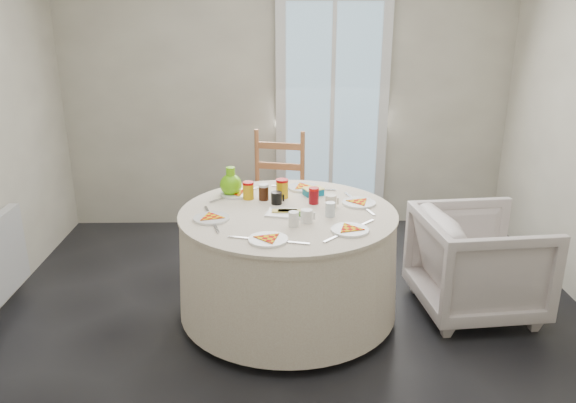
{
  "coord_description": "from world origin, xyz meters",
  "views": [
    {
      "loc": [
        -0.09,
        -3.05,
        1.95
      ],
      "look_at": [
        -0.03,
        0.28,
        0.8
      ],
      "focal_mm": 35.0,
      "sensor_mm": 36.0,
      "label": 1
    }
  ],
  "objects_px": {
    "table": "(288,263)",
    "green_pitcher": "(231,176)",
    "wooden_chair": "(274,199)",
    "armchair": "(479,257)"
  },
  "relations": [
    {
      "from": "armchair",
      "to": "green_pitcher",
      "type": "height_order",
      "value": "green_pitcher"
    },
    {
      "from": "table",
      "to": "wooden_chair",
      "type": "distance_m",
      "value": 1.01
    },
    {
      "from": "table",
      "to": "green_pitcher",
      "type": "relative_size",
      "value": 7.31
    },
    {
      "from": "wooden_chair",
      "to": "armchair",
      "type": "distance_m",
      "value": 1.67
    },
    {
      "from": "table",
      "to": "armchair",
      "type": "distance_m",
      "value": 1.26
    },
    {
      "from": "table",
      "to": "armchair",
      "type": "relative_size",
      "value": 1.83
    },
    {
      "from": "table",
      "to": "green_pitcher",
      "type": "bearing_deg",
      "value": 138.89
    },
    {
      "from": "armchair",
      "to": "green_pitcher",
      "type": "relative_size",
      "value": 4.0
    },
    {
      "from": "wooden_chair",
      "to": "armchair",
      "type": "bearing_deg",
      "value": -22.05
    },
    {
      "from": "armchair",
      "to": "green_pitcher",
      "type": "distance_m",
      "value": 1.74
    }
  ]
}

